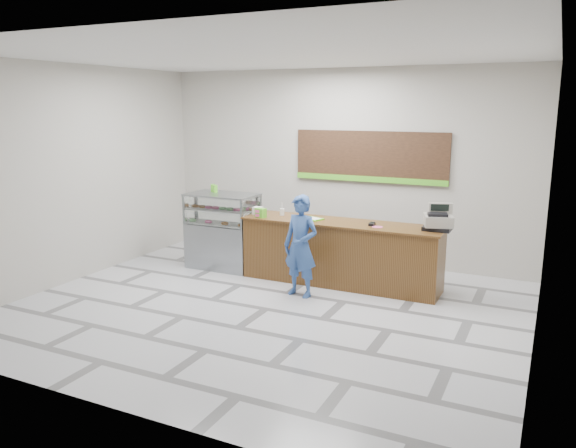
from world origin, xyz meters
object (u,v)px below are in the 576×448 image
at_px(serving_tray, 312,219).
at_px(sales_counter, 340,253).
at_px(display_case, 223,230).
at_px(customer, 301,246).
at_px(cash_register, 438,220).

bearing_deg(serving_tray, sales_counter, 21.26).
bearing_deg(sales_counter, display_case, 180.00).
bearing_deg(customer, sales_counter, 75.19).
height_order(cash_register, customer, customer).
xyz_separation_m(display_case, serving_tray, (1.73, -0.01, 0.36)).
relative_size(display_case, customer, 0.86).
bearing_deg(cash_register, sales_counter, 166.70).
bearing_deg(customer, cash_register, 34.57).
bearing_deg(serving_tray, cash_register, 23.20).
relative_size(sales_counter, customer, 2.10).
distance_m(display_case, cash_register, 3.75).
bearing_deg(display_case, customer, -22.84).
bearing_deg(display_case, serving_tray, -0.34).
relative_size(display_case, cash_register, 2.53).
bearing_deg(sales_counter, cash_register, 3.75).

